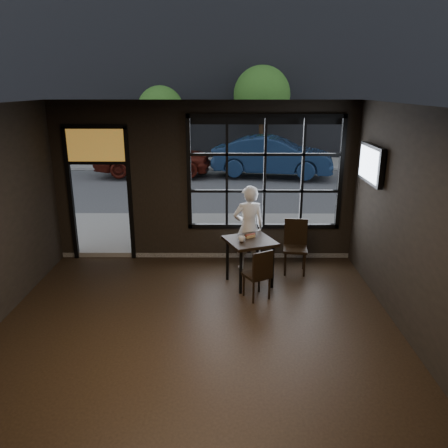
{
  "coord_description": "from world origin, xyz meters",
  "views": [
    {
      "loc": [
        0.44,
        -5.03,
        3.43
      ],
      "look_at": [
        0.4,
        2.2,
        1.15
      ],
      "focal_mm": 35.0,
      "sensor_mm": 36.0,
      "label": 1
    }
  ],
  "objects_px": {
    "chair_near": "(257,273)",
    "navy_car": "(273,156)",
    "cafe_table": "(250,262)",
    "man": "(249,228)"
  },
  "relations": [
    {
      "from": "cafe_table",
      "to": "navy_car",
      "type": "relative_size",
      "value": 0.19
    },
    {
      "from": "chair_near",
      "to": "man",
      "type": "bearing_deg",
      "value": -115.19
    },
    {
      "from": "chair_near",
      "to": "navy_car",
      "type": "height_order",
      "value": "navy_car"
    },
    {
      "from": "chair_near",
      "to": "man",
      "type": "height_order",
      "value": "man"
    },
    {
      "from": "cafe_table",
      "to": "chair_near",
      "type": "bearing_deg",
      "value": -102.45
    },
    {
      "from": "cafe_table",
      "to": "navy_car",
      "type": "height_order",
      "value": "navy_car"
    },
    {
      "from": "cafe_table",
      "to": "man",
      "type": "distance_m",
      "value": 0.83
    },
    {
      "from": "man",
      "to": "navy_car",
      "type": "bearing_deg",
      "value": -108.64
    },
    {
      "from": "chair_near",
      "to": "navy_car",
      "type": "relative_size",
      "value": 0.19
    },
    {
      "from": "cafe_table",
      "to": "navy_car",
      "type": "distance_m",
      "value": 9.78
    }
  ]
}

